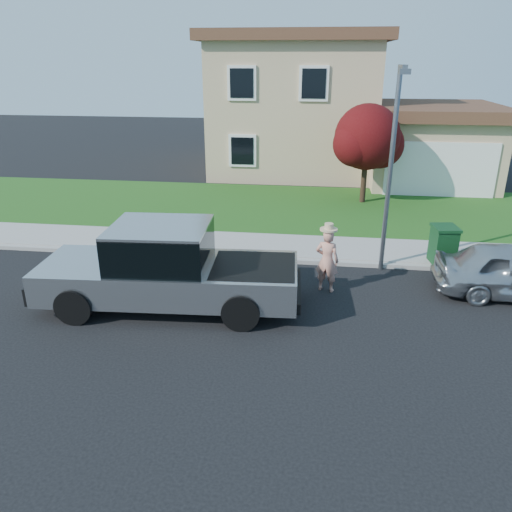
{
  "coord_description": "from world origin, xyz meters",
  "views": [
    {
      "loc": [
        1.45,
        -10.8,
        5.67
      ],
      "look_at": [
        0.01,
        0.31,
        1.2
      ],
      "focal_mm": 35.0,
      "sensor_mm": 36.0,
      "label": 1
    }
  ],
  "objects": [
    {
      "name": "ground",
      "position": [
        0.0,
        0.0,
        0.0
      ],
      "size": [
        80.0,
        80.0,
        0.0
      ],
      "primitive_type": "plane",
      "color": "black",
      "rests_on": "ground"
    },
    {
      "name": "curb",
      "position": [
        1.0,
        2.9,
        0.06
      ],
      "size": [
        40.0,
        0.2,
        0.12
      ],
      "primitive_type": "cube",
      "color": "gray",
      "rests_on": "ground"
    },
    {
      "name": "sidewalk",
      "position": [
        1.0,
        4.0,
        0.07
      ],
      "size": [
        40.0,
        2.0,
        0.15
      ],
      "primitive_type": "cube",
      "color": "gray",
      "rests_on": "ground"
    },
    {
      "name": "lawn",
      "position": [
        1.0,
        8.5,
        0.05
      ],
      "size": [
        40.0,
        7.0,
        0.1
      ],
      "primitive_type": "cube",
      "color": "#204413",
      "rests_on": "ground"
    },
    {
      "name": "house",
      "position": [
        1.31,
        16.38,
        3.17
      ],
      "size": [
        14.0,
        11.3,
        6.85
      ],
      "color": "tan",
      "rests_on": "ground"
    },
    {
      "name": "pickup_truck",
      "position": [
        -2.04,
        -0.24,
        0.96
      ],
      "size": [
        6.39,
        2.54,
        2.06
      ],
      "rotation": [
        0.0,
        0.0,
        0.05
      ],
      "color": "black",
      "rests_on": "ground"
    },
    {
      "name": "woman",
      "position": [
        1.74,
        1.13,
        0.87
      ],
      "size": [
        0.69,
        0.54,
        1.83
      ],
      "rotation": [
        0.0,
        0.0,
        2.88
      ],
      "color": "tan",
      "rests_on": "ground"
    },
    {
      "name": "ornamental_tree",
      "position": [
        3.29,
        9.65,
        2.61
      ],
      "size": [
        2.86,
        2.58,
        3.93
      ],
      "color": "black",
      "rests_on": "lawn"
    },
    {
      "name": "trash_bin",
      "position": [
        5.04,
        3.1,
        0.71
      ],
      "size": [
        0.76,
        0.85,
        1.1
      ],
      "rotation": [
        0.0,
        0.0,
        0.13
      ],
      "color": "#0E3316",
      "rests_on": "sidewalk"
    },
    {
      "name": "street_lamp",
      "position": [
        3.32,
        2.69,
        3.14
      ],
      "size": [
        0.28,
        0.71,
        5.51
      ],
      "rotation": [
        0.0,
        0.0,
        0.05
      ],
      "color": "slate",
      "rests_on": "ground"
    }
  ]
}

